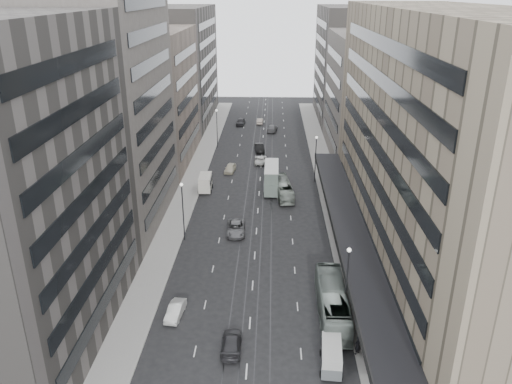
# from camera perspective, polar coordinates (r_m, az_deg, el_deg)

# --- Properties ---
(ground) EXTENTS (220.00, 220.00, 0.00)m
(ground) POSITION_cam_1_polar(r_m,az_deg,el_deg) (57.69, -0.43, -11.16)
(ground) COLOR black
(ground) RESTS_ON ground
(sidewalk_right) EXTENTS (4.00, 125.00, 0.15)m
(sidewalk_right) POSITION_cam_1_polar(r_m,az_deg,el_deg) (91.86, 8.01, 1.79)
(sidewalk_right) COLOR gray
(sidewalk_right) RESTS_ON ground
(sidewalk_left) EXTENTS (4.00, 125.00, 0.15)m
(sidewalk_left) POSITION_cam_1_polar(r_m,az_deg,el_deg) (92.38, -6.96, 1.97)
(sidewalk_left) COLOR gray
(sidewalk_left) RESTS_ON ground
(department_store) EXTENTS (19.20, 60.00, 30.00)m
(department_store) POSITION_cam_1_polar(r_m,az_deg,el_deg) (61.76, 20.23, 5.04)
(department_store) COLOR gray
(department_store) RESTS_ON ground
(building_right_mid) EXTENTS (15.00, 28.00, 24.00)m
(building_right_mid) POSITION_cam_1_polar(r_m,az_deg,el_deg) (103.93, 12.88, 10.68)
(building_right_mid) COLOR #534D48
(building_right_mid) RESTS_ON ground
(building_right_far) EXTENTS (15.00, 32.00, 28.00)m
(building_right_far) POSITION_cam_1_polar(r_m,az_deg,el_deg) (132.81, 10.62, 14.12)
(building_right_far) COLOR #5A5551
(building_right_far) RESTS_ON ground
(building_left_a) EXTENTS (15.00, 28.00, 30.00)m
(building_left_a) POSITION_cam_1_polar(r_m,az_deg,el_deg) (49.44, -26.65, -0.02)
(building_left_a) COLOR #5A5551
(building_left_a) RESTS_ON ground
(building_left_b) EXTENTS (15.00, 26.00, 34.00)m
(building_left_b) POSITION_cam_1_polar(r_m,az_deg,el_deg) (72.67, -17.28, 9.51)
(building_left_b) COLOR #534D48
(building_left_b) RESTS_ON ground
(building_left_c) EXTENTS (15.00, 28.00, 25.00)m
(building_left_c) POSITION_cam_1_polar(r_m,az_deg,el_deg) (98.94, -12.11, 10.48)
(building_left_c) COLOR gray
(building_left_c) RESTS_ON ground
(building_left_d) EXTENTS (15.00, 38.00, 28.00)m
(building_left_d) POSITION_cam_1_polar(r_m,az_deg,el_deg) (130.53, -8.78, 14.11)
(building_left_d) COLOR #5A5551
(building_left_d) RESTS_ON ground
(lamp_right_near) EXTENTS (0.44, 0.44, 8.32)m
(lamp_right_near) POSITION_cam_1_polar(r_m,az_deg,el_deg) (51.22, 10.38, -9.38)
(lamp_right_near) COLOR #262628
(lamp_right_near) RESTS_ON ground
(lamp_right_far) EXTENTS (0.44, 0.44, 8.32)m
(lamp_right_far) POSITION_cam_1_polar(r_m,az_deg,el_deg) (87.62, 6.85, 4.39)
(lamp_right_far) COLOR #262628
(lamp_right_far) RESTS_ON ground
(lamp_left_near) EXTENTS (0.44, 0.44, 8.32)m
(lamp_left_near) POSITION_cam_1_polar(r_m,az_deg,el_deg) (66.77, -8.38, -1.47)
(lamp_left_near) COLOR #262628
(lamp_left_near) RESTS_ON ground
(lamp_left_far) EXTENTS (0.44, 0.44, 8.32)m
(lamp_left_far) POSITION_cam_1_polar(r_m,az_deg,el_deg) (107.16, -4.50, 7.77)
(lamp_left_far) COLOR #262628
(lamp_left_far) RESTS_ON ground
(bus_near) EXTENTS (2.90, 11.89, 3.30)m
(bus_near) POSITION_cam_1_polar(r_m,az_deg,el_deg) (53.45, 8.73, -12.32)
(bus_near) COLOR gray
(bus_near) RESTS_ON ground
(bus_far) EXTENTS (3.50, 9.89, 2.70)m
(bus_far) POSITION_cam_1_polar(r_m,az_deg,el_deg) (81.99, 3.11, 0.40)
(bus_far) COLOR #909B91
(bus_far) RESTS_ON ground
(double_decker) EXTENTS (2.60, 8.23, 4.49)m
(double_decker) POSITION_cam_1_polar(r_m,az_deg,el_deg) (83.81, 1.78, 1.70)
(double_decker) COLOR slate
(double_decker) RESTS_ON ground
(vw_microbus) EXTENTS (2.24, 4.37, 2.29)m
(vw_microbus) POSITION_cam_1_polar(r_m,az_deg,el_deg) (47.44, 8.61, -18.01)
(vw_microbus) COLOR #54595C
(vw_microbus) RESTS_ON ground
(panel_van) EXTENTS (2.31, 4.50, 2.79)m
(panel_van) POSITION_cam_1_polar(r_m,az_deg,el_deg) (84.37, -5.82, 1.09)
(panel_van) COLOR beige
(panel_van) RESTS_ON ground
(sedan_1) EXTENTS (1.82, 4.13, 1.32)m
(sedan_1) POSITION_cam_1_polar(r_m,az_deg,el_deg) (54.01, -9.20, -13.23)
(sedan_1) COLOR silver
(sedan_1) RESTS_ON ground
(sedan_2) EXTENTS (2.78, 5.51, 1.49)m
(sedan_2) POSITION_cam_1_polar(r_m,az_deg,el_deg) (69.84, -2.32, -4.16)
(sedan_2) COLOR slate
(sedan_2) RESTS_ON ground
(sedan_3) EXTENTS (1.96, 4.71, 1.36)m
(sedan_3) POSITION_cam_1_polar(r_m,az_deg,el_deg) (49.29, -2.82, -16.85)
(sedan_3) COLOR #2B2B2E
(sedan_3) RESTS_ON ground
(sedan_4) EXTENTS (2.30, 4.54, 1.48)m
(sedan_4) POSITION_cam_1_polar(r_m,az_deg,el_deg) (93.30, -2.97, 2.74)
(sedan_4) COLOR beige
(sedan_4) RESTS_ON ground
(sedan_5) EXTENTS (2.37, 5.17, 1.64)m
(sedan_5) POSITION_cam_1_polar(r_m,az_deg,el_deg) (105.09, 0.39, 5.06)
(sedan_5) COLOR black
(sedan_5) RESTS_ON ground
(sedan_6) EXTENTS (2.41, 5.07, 1.40)m
(sedan_6) POSITION_cam_1_polar(r_m,az_deg,el_deg) (98.08, 0.53, 3.73)
(sedan_6) COLOR silver
(sedan_6) RESTS_ON ground
(sedan_7) EXTENTS (2.91, 5.73, 1.59)m
(sedan_7) POSITION_cam_1_polar(r_m,az_deg,el_deg) (120.77, 1.87, 7.31)
(sedan_7) COLOR #5A5A5C
(sedan_7) RESTS_ON ground
(sedan_8) EXTENTS (2.36, 5.07, 1.68)m
(sedan_8) POSITION_cam_1_polar(r_m,az_deg,el_deg) (126.68, -1.75, 8.04)
(sedan_8) COLOR black
(sedan_8) RESTS_ON ground
(sedan_9) EXTENTS (1.68, 4.32, 1.40)m
(sedan_9) POSITION_cam_1_polar(r_m,az_deg,el_deg) (127.86, 0.47, 8.12)
(sedan_9) COLOR #A29486
(sedan_9) RESTS_ON ground
(pedestrian) EXTENTS (0.84, 0.80, 1.93)m
(pedestrian) POSITION_cam_1_polar(r_m,az_deg,el_deg) (49.21, 11.54, -16.78)
(pedestrian) COLOR black
(pedestrian) RESTS_ON sidewalk_right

